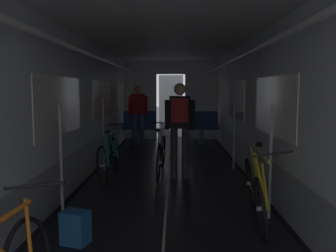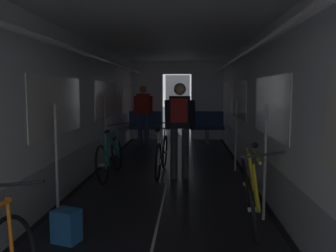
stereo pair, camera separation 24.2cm
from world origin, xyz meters
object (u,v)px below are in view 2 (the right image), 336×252
bicycle_yellow (250,191)px  bicycle_white_in_aisle (162,154)px  person_cyclist_aisle (180,122)px  bicycle_teal (110,156)px  person_standing_near_bench (143,111)px  bench_seat_far_left (145,124)px  bench_seat_far_right (207,124)px  backpack_on_floor (66,226)px

bicycle_yellow → bicycle_white_in_aisle: bicycle_yellow is taller
bicycle_yellow → person_cyclist_aisle: size_ratio=1.01×
person_cyclist_aisle → bicycle_white_in_aisle: person_cyclist_aisle is taller
bicycle_teal → person_standing_near_bench: (0.14, 3.65, 0.59)m
bench_seat_far_left → person_cyclist_aisle: 4.23m
bench_seat_far_left → person_cyclist_aisle: bearing=-74.7°
bench_seat_far_right → backpack_on_floor: bearing=-105.0°
person_cyclist_aisle → bicycle_white_in_aisle: size_ratio=1.00×
bicycle_yellow → bicycle_white_in_aisle: bearing=118.1°
bench_seat_far_left → bicycle_white_in_aisle: bearing=-78.5°
bench_seat_far_right → person_cyclist_aisle: 4.14m
bicycle_teal → backpack_on_floor: 2.71m
bench_seat_far_right → person_standing_near_bench: 1.88m
bench_seat_far_right → backpack_on_floor: 6.97m
bicycle_teal → person_cyclist_aisle: (1.24, -0.03, 0.63)m
bicycle_yellow → person_cyclist_aisle: 2.28m
bench_seat_far_right → bicycle_yellow: 6.06m
bench_seat_far_left → bench_seat_far_right: bearing=0.0°
person_cyclist_aisle → bench_seat_far_left: bearing=105.3°
bicycle_teal → bicycle_white_in_aisle: (0.91, 0.24, 0.00)m
bicycle_white_in_aisle → backpack_on_floor: 3.04m
bicycle_white_in_aisle → bicycle_teal: bearing=-165.2°
bicycle_teal → bicycle_white_in_aisle: size_ratio=1.00×
bench_seat_far_left → backpack_on_floor: size_ratio=2.89×
person_cyclist_aisle → person_standing_near_bench: 3.84m
bicycle_teal → bicycle_yellow: size_ratio=1.00×
bicycle_yellow → person_standing_near_bench: bearing=109.2°
bench_seat_far_left → bench_seat_far_right: 1.80m
bicycle_teal → person_standing_near_bench: person_standing_near_bench is taller
bicycle_teal → backpack_on_floor: size_ratio=4.98×
person_cyclist_aisle → backpack_on_floor: size_ratio=4.96×
person_cyclist_aisle → bicycle_yellow: bearing=-66.4°
bicycle_white_in_aisle → person_standing_near_bench: (-0.77, 3.41, 0.59)m
person_cyclist_aisle → bicycle_teal: bearing=178.6°
bench_seat_far_left → person_standing_near_bench: size_ratio=0.58×
bicycle_white_in_aisle → bench_seat_far_right: bearing=74.8°
bench_seat_far_right → person_standing_near_bench: person_standing_near_bench is taller
bicycle_yellow → person_standing_near_bench: person_standing_near_bench is taller
bicycle_yellow → bicycle_teal: bearing=136.2°
bench_seat_far_left → person_cyclist_aisle: size_ratio=0.58×
backpack_on_floor → bicycle_yellow: bearing=18.6°
bicycle_teal → bicycle_yellow: bearing=-43.8°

